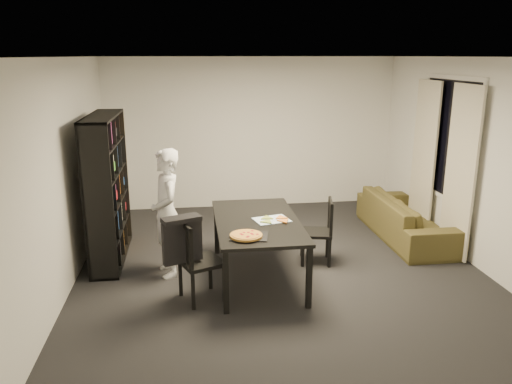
{
  "coord_description": "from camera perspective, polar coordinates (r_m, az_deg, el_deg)",
  "views": [
    {
      "loc": [
        -1.08,
        -5.83,
        2.62
      ],
      "look_at": [
        -0.32,
        -0.17,
        1.05
      ],
      "focal_mm": 35.0,
      "sensor_mm": 36.0,
      "label": 1
    }
  ],
  "objects": [
    {
      "name": "room",
      "position": [
        6.07,
        2.77,
        2.81
      ],
      "size": [
        5.01,
        5.51,
        2.61
      ],
      "color": "black",
      "rests_on": "ground"
    },
    {
      "name": "window_pane",
      "position": [
        7.43,
        21.2,
        5.68
      ],
      "size": [
        0.02,
        1.4,
        1.6
      ],
      "primitive_type": "cube",
      "color": "black",
      "rests_on": "room"
    },
    {
      "name": "window_frame",
      "position": [
        7.43,
        21.17,
        5.68
      ],
      "size": [
        0.03,
        1.52,
        1.72
      ],
      "primitive_type": "cube",
      "color": "white",
      "rests_on": "room"
    },
    {
      "name": "curtain_left",
      "position": [
        7.01,
        22.32,
        2.12
      ],
      "size": [
        0.03,
        0.7,
        2.25
      ],
      "primitive_type": "cube",
      "color": "beige",
      "rests_on": "room"
    },
    {
      "name": "curtain_right",
      "position": [
        7.91,
        18.64,
        3.86
      ],
      "size": [
        0.03,
        0.7,
        2.25
      ],
      "primitive_type": "cube",
      "color": "beige",
      "rests_on": "room"
    },
    {
      "name": "bookshelf",
      "position": [
        6.73,
        -16.61,
        0.35
      ],
      "size": [
        0.35,
        1.5,
        1.9
      ],
      "primitive_type": "cube",
      "color": "black",
      "rests_on": "room"
    },
    {
      "name": "dining_table",
      "position": [
        5.94,
        0.13,
        -3.81
      ],
      "size": [
        0.98,
        1.76,
        0.73
      ],
      "color": "black",
      "rests_on": "room"
    },
    {
      "name": "chair_left",
      "position": [
        5.47,
        -7.13,
        -7.28
      ],
      "size": [
        0.55,
        0.55,
        0.92
      ],
      "rotation": [
        0.0,
        0.0,
        1.95
      ],
      "color": "black",
      "rests_on": "room"
    },
    {
      "name": "chair_right",
      "position": [
        6.49,
        7.6,
        -3.98
      ],
      "size": [
        0.46,
        0.46,
        0.85
      ],
      "rotation": [
        0.0,
        0.0,
        -1.77
      ],
      "color": "black",
      "rests_on": "room"
    },
    {
      "name": "draped_jacket",
      "position": [
        5.34,
        -8.45,
        -5.19
      ],
      "size": [
        0.44,
        0.32,
        0.51
      ],
      "rotation": [
        0.0,
        0.0,
        1.95
      ],
      "color": "black",
      "rests_on": "chair_left"
    },
    {
      "name": "person",
      "position": [
        6.1,
        -10.14,
        -2.4
      ],
      "size": [
        0.5,
        0.64,
        1.57
      ],
      "primitive_type": "imported",
      "rotation": [
        0.0,
        0.0,
        -1.34
      ],
      "color": "silver",
      "rests_on": "room"
    },
    {
      "name": "baking_tray",
      "position": [
        5.39,
        -0.79,
        -5.04
      ],
      "size": [
        0.46,
        0.39,
        0.01
      ],
      "primitive_type": "cube",
      "rotation": [
        0.0,
        0.0,
        -0.2
      ],
      "color": "black",
      "rests_on": "dining_table"
    },
    {
      "name": "pepperoni_pizza",
      "position": [
        5.34,
        -1.13,
        -4.97
      ],
      "size": [
        0.35,
        0.35,
        0.03
      ],
      "rotation": [
        0.0,
        0.0,
        -0.24
      ],
      "color": "#AD7932",
      "rests_on": "dining_table"
    },
    {
      "name": "kitchen_towel",
      "position": [
        5.91,
        1.8,
        -3.2
      ],
      "size": [
        0.46,
        0.39,
        0.01
      ],
      "primitive_type": "cube",
      "rotation": [
        0.0,
        0.0,
        0.25
      ],
      "color": "white",
      "rests_on": "dining_table"
    },
    {
      "name": "pizza_slices",
      "position": [
        5.89,
        2.12,
        -3.15
      ],
      "size": [
        0.42,
        0.37,
        0.01
      ],
      "primitive_type": null,
      "rotation": [
        0.0,
        0.0,
        0.18
      ],
      "color": "gold",
      "rests_on": "dining_table"
    },
    {
      "name": "sofa",
      "position": [
        7.7,
        16.78,
        -2.82
      ],
      "size": [
        0.81,
        2.07,
        0.6
      ],
      "primitive_type": "imported",
      "rotation": [
        0.0,
        0.0,
        1.57
      ],
      "color": "#43451B",
      "rests_on": "room"
    }
  ]
}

